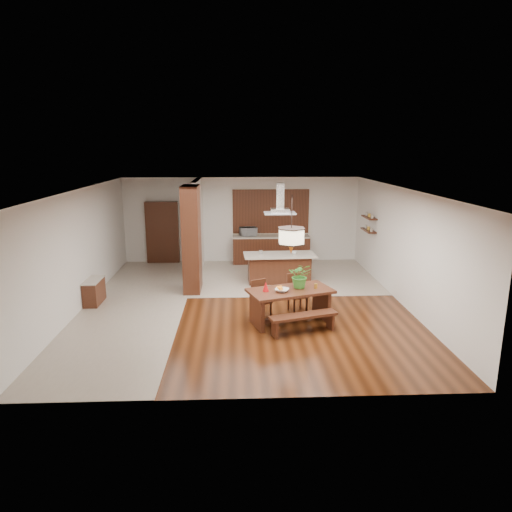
{
  "coord_description": "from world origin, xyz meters",
  "views": [
    {
      "loc": [
        -0.18,
        -11.01,
        3.89
      ],
      "look_at": [
        0.3,
        0.0,
        1.25
      ],
      "focal_mm": 32.0,
      "sensor_mm": 36.0,
      "label": 1
    }
  ],
  "objects_px": {
    "microwave": "(248,232)",
    "fruit_bowl": "(282,290)",
    "dining_bench": "(303,324)",
    "dining_chair_left": "(262,299)",
    "range_hood": "(280,199)",
    "hallway_console": "(94,292)",
    "island_cup": "(294,253)",
    "pendant_lantern": "(292,225)",
    "dining_table": "(290,298)",
    "kitchen_island": "(279,268)",
    "dining_chair_right": "(298,293)",
    "foliage_plant": "(300,276)"
  },
  "relations": [
    {
      "from": "hallway_console",
      "to": "island_cup",
      "type": "bearing_deg",
      "value": 16.97
    },
    {
      "from": "foliage_plant",
      "to": "island_cup",
      "type": "relative_size",
      "value": 4.93
    },
    {
      "from": "kitchen_island",
      "to": "island_cup",
      "type": "distance_m",
      "value": 0.64
    },
    {
      "from": "dining_bench",
      "to": "kitchen_island",
      "type": "distance_m",
      "value": 3.83
    },
    {
      "from": "microwave",
      "to": "fruit_bowl",
      "type": "bearing_deg",
      "value": -102.1
    },
    {
      "from": "hallway_console",
      "to": "dining_chair_right",
      "type": "height_order",
      "value": "dining_chair_right"
    },
    {
      "from": "kitchen_island",
      "to": "island_cup",
      "type": "bearing_deg",
      "value": -12.99
    },
    {
      "from": "hallway_console",
      "to": "dining_bench",
      "type": "height_order",
      "value": "hallway_console"
    },
    {
      "from": "pendant_lantern",
      "to": "island_cup",
      "type": "height_order",
      "value": "pendant_lantern"
    },
    {
      "from": "kitchen_island",
      "to": "fruit_bowl",
      "type": "bearing_deg",
      "value": -96.58
    },
    {
      "from": "dining_chair_right",
      "to": "foliage_plant",
      "type": "height_order",
      "value": "foliage_plant"
    },
    {
      "from": "dining_chair_right",
      "to": "microwave",
      "type": "bearing_deg",
      "value": 83.98
    },
    {
      "from": "kitchen_island",
      "to": "microwave",
      "type": "relative_size",
      "value": 3.92
    },
    {
      "from": "foliage_plant",
      "to": "hallway_console",
      "type": "bearing_deg",
      "value": 164.92
    },
    {
      "from": "range_hood",
      "to": "microwave",
      "type": "xyz_separation_m",
      "value": [
        -0.84,
        2.31,
        -1.37
      ]
    },
    {
      "from": "island_cup",
      "to": "microwave",
      "type": "relative_size",
      "value": 0.22
    },
    {
      "from": "hallway_console",
      "to": "kitchen_island",
      "type": "height_order",
      "value": "kitchen_island"
    },
    {
      "from": "hallway_console",
      "to": "dining_bench",
      "type": "distance_m",
      "value": 5.47
    },
    {
      "from": "range_hood",
      "to": "hallway_console",
      "type": "bearing_deg",
      "value": -160.74
    },
    {
      "from": "fruit_bowl",
      "to": "hallway_console",
      "type": "bearing_deg",
      "value": 160.53
    },
    {
      "from": "dining_chair_right",
      "to": "microwave",
      "type": "xyz_separation_m",
      "value": [
        -1.06,
        4.81,
        0.64
      ]
    },
    {
      "from": "foliage_plant",
      "to": "fruit_bowl",
      "type": "xyz_separation_m",
      "value": [
        -0.44,
        -0.27,
        -0.25
      ]
    },
    {
      "from": "island_cup",
      "to": "microwave",
      "type": "height_order",
      "value": "microwave"
    },
    {
      "from": "dining_table",
      "to": "dining_bench",
      "type": "xyz_separation_m",
      "value": [
        0.21,
        -0.64,
        -0.36
      ]
    },
    {
      "from": "dining_bench",
      "to": "foliage_plant",
      "type": "relative_size",
      "value": 2.58
    },
    {
      "from": "dining_table",
      "to": "microwave",
      "type": "relative_size",
      "value": 3.84
    },
    {
      "from": "microwave",
      "to": "range_hood",
      "type": "bearing_deg",
      "value": -88.02
    },
    {
      "from": "dining_bench",
      "to": "dining_chair_left",
      "type": "relative_size",
      "value": 1.74
    },
    {
      "from": "dining_bench",
      "to": "pendant_lantern",
      "type": "bearing_deg",
      "value": 108.42
    },
    {
      "from": "dining_chair_left",
      "to": "foliage_plant",
      "type": "height_order",
      "value": "foliage_plant"
    },
    {
      "from": "kitchen_island",
      "to": "foliage_plant",
      "type": "bearing_deg",
      "value": -88.72
    },
    {
      "from": "pendant_lantern",
      "to": "foliage_plant",
      "type": "bearing_deg",
      "value": 26.86
    },
    {
      "from": "hallway_console",
      "to": "pendant_lantern",
      "type": "height_order",
      "value": "pendant_lantern"
    },
    {
      "from": "hallway_console",
      "to": "range_hood",
      "type": "bearing_deg",
      "value": 19.26
    },
    {
      "from": "fruit_bowl",
      "to": "kitchen_island",
      "type": "bearing_deg",
      "value": 85.69
    },
    {
      "from": "fruit_bowl",
      "to": "kitchen_island",
      "type": "distance_m",
      "value": 3.36
    },
    {
      "from": "fruit_bowl",
      "to": "kitchen_island",
      "type": "xyz_separation_m",
      "value": [
        0.25,
        3.33,
        -0.37
      ]
    },
    {
      "from": "pendant_lantern",
      "to": "dining_chair_right",
      "type": "bearing_deg",
      "value": 69.13
    },
    {
      "from": "dining_bench",
      "to": "range_hood",
      "type": "height_order",
      "value": "range_hood"
    },
    {
      "from": "dining_bench",
      "to": "dining_chair_left",
      "type": "distance_m",
      "value": 1.34
    },
    {
      "from": "dining_chair_left",
      "to": "pendant_lantern",
      "type": "height_order",
      "value": "pendant_lantern"
    },
    {
      "from": "kitchen_island",
      "to": "range_hood",
      "type": "xyz_separation_m",
      "value": [
        0.0,
        0.0,
        2.03
      ]
    },
    {
      "from": "dining_chair_left",
      "to": "foliage_plant",
      "type": "distance_m",
      "value": 1.1
    },
    {
      "from": "dining_chair_left",
      "to": "island_cup",
      "type": "bearing_deg",
      "value": 41.55
    },
    {
      "from": "dining_bench",
      "to": "island_cup",
      "type": "bearing_deg",
      "value": 85.94
    },
    {
      "from": "pendant_lantern",
      "to": "fruit_bowl",
      "type": "bearing_deg",
      "value": -143.77
    },
    {
      "from": "fruit_bowl",
      "to": "microwave",
      "type": "relative_size",
      "value": 0.56
    },
    {
      "from": "dining_chair_left",
      "to": "kitchen_island",
      "type": "height_order",
      "value": "dining_chair_left"
    },
    {
      "from": "hallway_console",
      "to": "pendant_lantern",
      "type": "distance_m",
      "value": 5.41
    },
    {
      "from": "microwave",
      "to": "hallway_console",
      "type": "bearing_deg",
      "value": -153.2
    }
  ]
}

